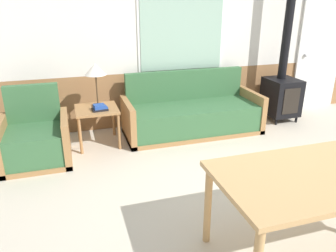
{
  "coord_description": "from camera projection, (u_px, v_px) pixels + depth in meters",
  "views": [
    {
      "loc": [
        -1.84,
        -2.29,
        1.93
      ],
      "look_at": [
        -0.82,
        1.02,
        0.57
      ],
      "focal_mm": 35.0,
      "sensor_mm": 36.0,
      "label": 1
    }
  ],
  "objects": [
    {
      "name": "couch",
      "position": [
        192.0,
        115.0,
        4.96
      ],
      "size": [
        2.05,
        0.81,
        0.89
      ],
      "color": "#9E7042",
      "rests_on": "ground_plane"
    },
    {
      "name": "armchair",
      "position": [
        36.0,
        141.0,
        4.06
      ],
      "size": [
        0.81,
        0.76,
        0.92
      ],
      "rotation": [
        0.0,
        0.0,
        0.24
      ],
      "color": "#9E7042",
      "rests_on": "ground_plane"
    },
    {
      "name": "wall_back",
      "position": [
        188.0,
        38.0,
        5.09
      ],
      "size": [
        7.2,
        0.09,
        2.7
      ],
      "color": "#996B42",
      "rests_on": "ground_plane"
    },
    {
      "name": "book_stack",
      "position": [
        100.0,
        108.0,
        4.36
      ],
      "size": [
        0.21,
        0.17,
        0.07
      ],
      "color": "black",
      "rests_on": "side_table"
    },
    {
      "name": "entry_door",
      "position": [
        319.0,
        52.0,
        5.84
      ],
      "size": [
        0.9,
        0.09,
        2.06
      ],
      "color": "white",
      "rests_on": "ground_plane"
    },
    {
      "name": "side_table",
      "position": [
        97.0,
        114.0,
        4.48
      ],
      "size": [
        0.57,
        0.57,
        0.53
      ],
      "color": "#9E7042",
      "rests_on": "ground_plane"
    },
    {
      "name": "table_lamp",
      "position": [
        95.0,
        71.0,
        4.37
      ],
      "size": [
        0.29,
        0.29,
        0.59
      ],
      "color": "#4C3823",
      "rests_on": "side_table"
    },
    {
      "name": "wood_stove",
      "position": [
        282.0,
        84.0,
        5.38
      ],
      "size": [
        0.48,
        0.55,
        2.51
      ],
      "color": "black",
      "rests_on": "ground_plane"
    },
    {
      "name": "ground_plane",
      "position": [
        277.0,
        207.0,
        3.25
      ],
      "size": [
        16.0,
        16.0,
        0.0
      ],
      "primitive_type": "plane",
      "color": "beige"
    },
    {
      "name": "dining_table",
      "position": [
        328.0,
        179.0,
        2.45
      ],
      "size": [
        1.71,
        0.85,
        0.74
      ],
      "color": "tan",
      "rests_on": "ground_plane"
    }
  ]
}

